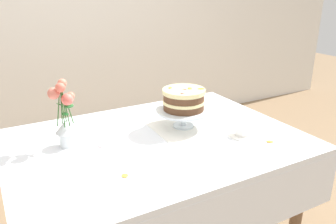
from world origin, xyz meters
TOP-DOWN VIEW (x-y plane):
  - dining_table at (0.00, -0.03)m, footprint 1.40×1.00m
  - linen_napkin at (0.19, 0.06)m, footprint 0.33×0.33m
  - cake_stand at (0.19, 0.06)m, footprint 0.29×0.29m
  - layer_cake at (0.19, 0.06)m, footprint 0.22×0.22m
  - flower_vase at (-0.40, 0.13)m, footprint 0.12×0.11m
  - teacup at (0.39, -0.18)m, footprint 0.13×0.13m
  - loose_petal_0 at (-0.26, 0.05)m, footprint 0.02×0.04m
  - loose_petal_1 at (-0.27, -0.25)m, footprint 0.03×0.03m
  - loose_petal_2 at (0.46, -0.30)m, footprint 0.04×0.04m

SIDE VIEW (x-z plane):
  - dining_table at x=0.00m, z-range 0.28..1.02m
  - linen_napkin at x=0.19m, z-range 0.74..0.74m
  - loose_petal_0 at x=-0.26m, z-range 0.74..0.74m
  - loose_petal_2 at x=0.46m, z-range 0.74..0.74m
  - loose_petal_1 at x=-0.27m, z-range 0.74..0.75m
  - teacup at x=0.39m, z-range 0.73..0.79m
  - cake_stand at x=0.19m, z-range 0.77..0.87m
  - flower_vase at x=-0.40m, z-range 0.73..1.04m
  - layer_cake at x=0.19m, z-range 0.84..0.95m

